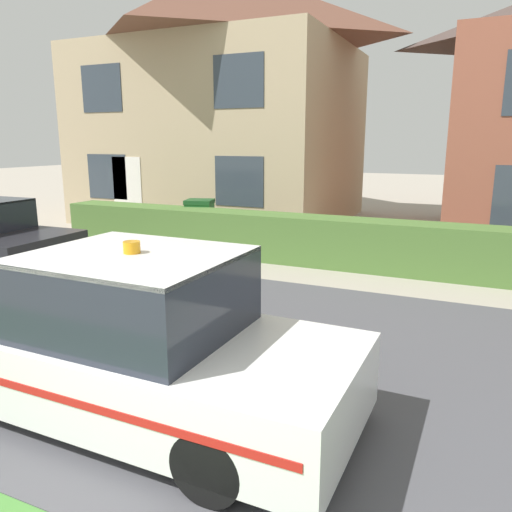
% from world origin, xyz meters
% --- Properties ---
extents(road_strip, '(28.00, 6.15, 0.01)m').
position_xyz_m(road_strip, '(0.00, 4.09, 0.01)').
color(road_strip, '#4C4C51').
rests_on(road_strip, ground).
extents(garden_hedge, '(13.04, 0.84, 1.01)m').
position_xyz_m(garden_hedge, '(-0.90, 8.76, 0.50)').
color(garden_hedge, '#4C7233').
rests_on(garden_hedge, ground).
extents(police_car, '(4.44, 1.82, 1.66)m').
position_xyz_m(police_car, '(-0.86, 2.38, 0.70)').
color(police_car, black).
rests_on(police_car, road_strip).
extents(house_left, '(8.31, 6.90, 7.82)m').
position_xyz_m(house_left, '(-5.95, 13.90, 3.99)').
color(house_left, tan).
rests_on(house_left, ground).
extents(wheelie_bin, '(0.79, 0.77, 1.15)m').
position_xyz_m(wheelie_bin, '(-4.23, 9.34, 0.58)').
color(wheelie_bin, '#23662D').
rests_on(wheelie_bin, ground).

